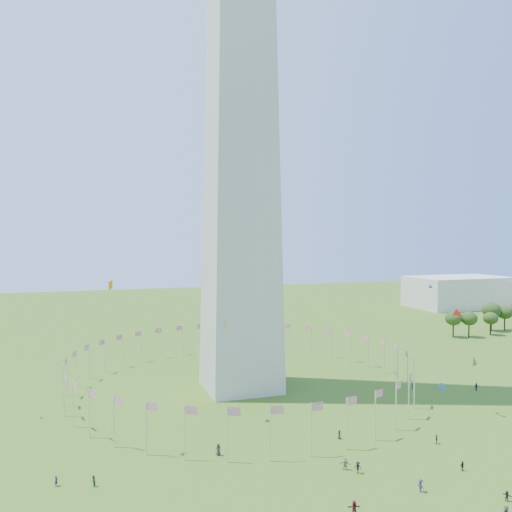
# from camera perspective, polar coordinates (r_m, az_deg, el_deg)

# --- Properties ---
(ground) EXTENTS (600.00, 600.00, 0.00)m
(ground) POSITION_cam_1_polar(r_m,az_deg,el_deg) (81.13, 9.55, -24.41)
(ground) COLOR #345614
(ground) RESTS_ON ground
(washington_monument) EXTENTS (16.80, 16.80, 169.00)m
(washington_monument) POSITION_cam_1_polar(r_m,az_deg,el_deg) (128.56, -1.80, 24.14)
(washington_monument) COLOR beige
(washington_monument) RESTS_ON ground
(flag_ring) EXTENTS (80.24, 80.24, 9.00)m
(flag_ring) POSITION_cam_1_polar(r_m,az_deg,el_deg) (123.19, -1.76, -12.84)
(flag_ring) COLOR silver
(flag_ring) RESTS_ON ground
(gov_building_east_a) EXTENTS (50.00, 30.00, 16.00)m
(gov_building_east_a) POSITION_cam_1_polar(r_m,az_deg,el_deg) (283.91, 22.10, -3.82)
(gov_building_east_a) COLOR beige
(gov_building_east_a) RESTS_ON ground
(crowd) EXTENTS (93.91, 66.45, 1.95)m
(crowd) POSITION_cam_1_polar(r_m,az_deg,el_deg) (86.57, 17.01, -22.06)
(crowd) COLOR black
(crowd) RESTS_ON ground
(kites_aloft) EXTENTS (112.21, 64.23, 41.15)m
(kites_aloft) POSITION_cam_1_polar(r_m,az_deg,el_deg) (99.79, 9.97, -7.68)
(kites_aloft) COLOR red
(kites_aloft) RESTS_ON ground
(tree_line_east) EXTENTS (53.11, 16.08, 11.03)m
(tree_line_east) POSITION_cam_1_polar(r_m,az_deg,el_deg) (213.98, 26.33, -6.60)
(tree_line_east) COLOR #314F1A
(tree_line_east) RESTS_ON ground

